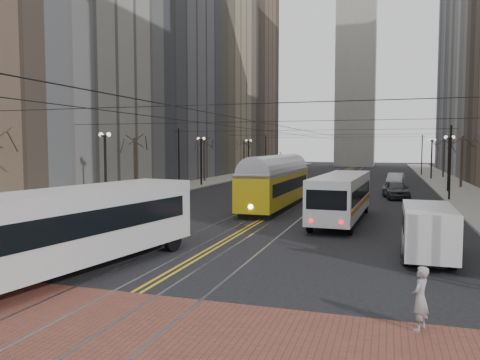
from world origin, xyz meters
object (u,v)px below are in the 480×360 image
Objects in this scene: clock_tower at (357,14)px; transit_bus at (64,233)px; cargo_van at (428,233)px; rear_bus at (342,198)px; sedan_parked at (429,242)px; sedan_grey at (396,189)px; sedan_silver at (395,180)px; pedestrian_b at (420,298)px; streetcar at (276,187)px.

clock_tower is 107.69m from transit_bus.
clock_tower reaches higher than cargo_van.
sedan_parked is (4.50, -8.74, -0.81)m from rear_bus.
cargo_van is at bearing -96.66° from sedan_grey.
rear_bus is 27.93m from sedan_silver.
cargo_van is 3.04× the size of pedestrian_b.
sedan_parked is 2.78× the size of pedestrian_b.
transit_bus is at bearing -115.42° from rear_bus.
cargo_van is (4.43, -9.24, -0.36)m from rear_bus.
clock_tower is 39.23× the size of pedestrian_b.
sedan_parked is at bearing -96.43° from sedan_grey.
sedan_silver is 1.06× the size of sedan_parked.
sedan_silver reaches higher than sedan_parked.
sedan_silver is at bearing -81.60° from clock_tower.
clock_tower is at bearing -151.43° from pedestrian_b.
streetcar is 2.71× the size of sedan_silver.
transit_bus is 2.72× the size of sedan_parked.
sedan_parked is at bearing -53.55° from streetcar.
cargo_van is 36.93m from sedan_silver.
clock_tower is 13.32× the size of sedan_silver.
streetcar is at bearing 124.82° from cargo_van.
streetcar is 7.59m from rear_bus.
rear_bus reaches higher than sedan_silver.
sedan_parked is 8.70m from pedestrian_b.
cargo_van is (9.43, -95.34, -34.83)m from clock_tower.
clock_tower reaches higher than sedan_grey.
clock_tower is 68.72m from sedan_silver.
cargo_van is 24.07m from sedan_grey.
sedan_grey is at bearing 78.03° from transit_bus.
streetcar is at bearing -106.99° from sedan_silver.
rear_bus is 2.30× the size of sedan_silver.
streetcar is 17.56m from cargo_van.
transit_bus is 14.87m from sedan_parked.
streetcar is 1.18× the size of rear_bus.
sedan_grey reaches higher than sedan_parked.
streetcar is (-0.50, -80.86, -34.38)m from clock_tower.
clock_tower is at bearing 90.51° from streetcar.
clock_tower is 5.79× the size of rear_bus.
sedan_parked is at bearing -60.05° from rear_bus.
sedan_grey is 32.21m from pedestrian_b.
rear_bus is at bearing -86.68° from clock_tower.
rear_bus is at bearing -92.33° from sedan_silver.
cargo_van reaches higher than sedan_silver.
sedan_grey reaches higher than sedan_silver.
transit_bus is 7.56× the size of pedestrian_b.
transit_bus is 32.98m from sedan_grey.
sedan_grey is 12.87m from sedan_silver.
streetcar is at bearing 134.33° from sedan_parked.
transit_bus reaches higher than streetcar.
clock_tower is 79.92m from sedan_grey.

